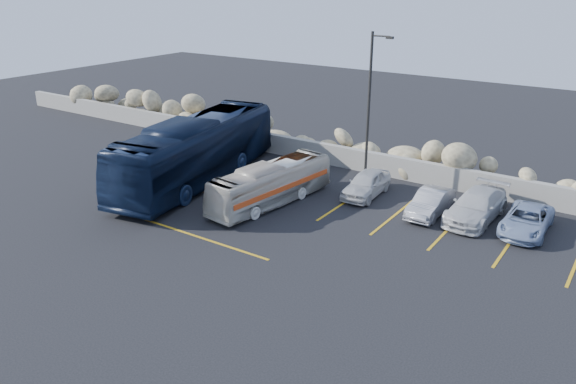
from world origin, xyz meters
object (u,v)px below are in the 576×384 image
Objects in this scene: tour_coach at (197,150)px; car_b at (430,203)px; vintage_bus at (271,184)px; car_d at (527,220)px; car_c at (476,206)px; lamppost at (370,108)px; car_a at (366,184)px.

tour_coach reaches higher than car_b.
vintage_bus is 1.86× the size of car_d.
car_b is 4.20m from car_d.
tour_coach reaches higher than car_c.
lamppost is at bearing 175.73° from car_c.
car_c is 2.23m from car_d.
car_b is 0.78× the size of car_c.
tour_coach is 14.50m from car_c.
tour_coach reaches higher than car_d.
car_a is (0.46, -0.89, -3.67)m from lamppost.
car_d is at bearing 25.00° from vintage_bus.
car_c is at bearing 175.59° from car_d.
tour_coach is 2.74× the size of car_c.
vintage_bus is 1.60× the size of car_c.
lamppost reaches higher than car_d.
lamppost is at bearing 161.21° from car_b.
car_b reaches higher than car_d.
tour_coach reaches higher than car_a.
car_b is at bearing 31.06° from vintage_bus.
car_b is 2.04m from car_c.
car_b is 0.90× the size of car_d.
car_b is (12.15, 2.64, -1.15)m from tour_coach.
car_c is at bearing -7.32° from lamppost.
car_a is 7.74m from car_d.
lamppost reaches higher than car_b.
vintage_bus is at bearing -156.06° from car_b.
car_a is at bearing 172.21° from car_b.
car_b is (3.58, -0.50, -0.04)m from car_a.
car_a is (8.57, 3.13, -1.11)m from tour_coach.
tour_coach is at bearing -153.61° from lamppost.
car_b is at bearing -174.40° from car_d.
car_d is (7.74, -0.01, -0.08)m from car_a.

